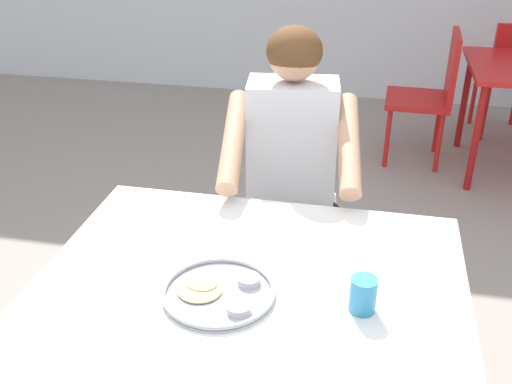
% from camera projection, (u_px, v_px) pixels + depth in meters
% --- Properties ---
extents(table_foreground, '(1.18, 0.95, 0.74)m').
position_uv_depth(table_foreground, '(249.00, 303.00, 1.66)').
color(table_foreground, white).
rests_on(table_foreground, ground).
extents(thali_tray, '(0.30, 0.30, 0.03)m').
position_uv_depth(thali_tray, '(219.00, 292.00, 1.58)').
color(thali_tray, '#B7BABF').
rests_on(thali_tray, table_foreground).
extents(drinking_cup, '(0.07, 0.07, 0.10)m').
position_uv_depth(drinking_cup, '(363.00, 294.00, 1.51)').
color(drinking_cup, '#338CBF').
rests_on(drinking_cup, table_foreground).
extents(chair_foreground, '(0.44, 0.45, 0.89)m').
position_uv_depth(chair_foreground, '(292.00, 194.00, 2.56)').
color(chair_foreground, silver).
rests_on(chair_foreground, ground).
extents(diner_foreground, '(0.54, 0.58, 1.26)m').
position_uv_depth(diner_foreground, '(291.00, 166.00, 2.26)').
color(diner_foreground, black).
rests_on(diner_foreground, ground).
extents(chair_red_left, '(0.42, 0.43, 0.87)m').
position_uv_depth(chair_red_left, '(432.00, 90.00, 3.84)').
color(chair_red_left, red).
rests_on(chair_red_left, ground).
extents(chair_red_far, '(0.45, 0.45, 0.85)m').
position_uv_depth(chair_red_far, '(512.00, 71.00, 4.23)').
color(chair_red_far, red).
rests_on(chair_red_far, ground).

